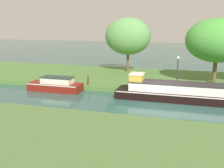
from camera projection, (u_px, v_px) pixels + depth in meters
ground_plane at (159, 103)px, 18.63m from camera, size 120.00×120.00×0.00m
riverbank_far at (167, 80)px, 25.13m from camera, size 72.00×10.00×0.40m
riverbank_near at (134, 165)px, 10.16m from camera, size 72.00×10.00×0.40m
black_barge at (175, 92)px, 19.33m from camera, size 9.03×2.05×1.86m
maroon_narrowboat at (56, 85)px, 22.00m from camera, size 4.54×1.58×1.20m
willow_tree_left at (128, 36)px, 27.59m from camera, size 4.87×3.83×5.77m
willow_tree_centre at (218, 40)px, 21.83m from camera, size 5.34×4.24×5.63m
lamp_post at (178, 68)px, 21.27m from camera, size 0.24×0.24×2.57m
mooring_post_far at (88, 80)px, 22.43m from camera, size 0.14×0.14×0.77m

